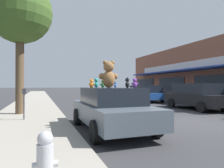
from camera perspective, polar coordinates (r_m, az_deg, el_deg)
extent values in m
plane|color=#333335|center=(9.03, 21.27, -10.07)|extent=(260.00, 260.00, 0.00)
cube|color=gray|center=(6.87, -24.06, -12.64)|extent=(3.14, 90.00, 0.12)
cube|color=navy|center=(18.30, 25.43, 4.14)|extent=(1.57, 24.47, 0.12)
cube|color=silver|center=(18.88, 27.00, 5.68)|extent=(0.08, 23.30, 0.70)
cube|color=black|center=(18.78, 27.04, -0.72)|extent=(0.06, 4.43, 2.00)
cube|color=black|center=(23.15, 16.44, -0.67)|extent=(0.06, 4.43, 2.00)
cube|color=black|center=(28.05, 9.37, -0.63)|extent=(0.06, 4.43, 2.00)
cube|color=#4C5660|center=(6.83, -0.29, -8.12)|extent=(1.86, 4.32, 0.58)
cube|color=black|center=(6.78, -0.29, -3.38)|extent=(1.64, 2.38, 0.55)
cylinder|color=black|center=(7.93, -9.90, -9.16)|extent=(0.20, 0.62, 0.62)
cylinder|color=black|center=(8.44, 2.51, -8.64)|extent=(0.20, 0.62, 0.62)
cylinder|color=black|center=(5.36, -4.78, -13.45)|extent=(0.20, 0.62, 0.62)
cylinder|color=black|center=(6.08, 12.40, -11.87)|extent=(0.20, 0.62, 0.62)
ellipsoid|color=olive|center=(6.93, -0.96, 1.38)|extent=(0.47, 0.41, 0.59)
sphere|color=olive|center=(6.96, -0.96, 4.95)|extent=(0.39, 0.39, 0.37)
sphere|color=olive|center=(7.01, 0.10, 6.10)|extent=(0.17, 0.17, 0.16)
sphere|color=olive|center=(6.94, -2.03, 6.17)|extent=(0.17, 0.17, 0.16)
sphere|color=tan|center=(7.11, -1.30, 4.66)|extent=(0.15, 0.15, 0.14)
sphere|color=olive|center=(7.04, 0.82, 2.20)|extent=(0.23, 0.23, 0.22)
sphere|color=olive|center=(6.91, -2.93, 2.24)|extent=(0.23, 0.23, 0.22)
ellipsoid|color=purple|center=(6.56, 6.52, -0.22)|extent=(0.19, 0.19, 0.20)
sphere|color=purple|center=(6.56, 6.52, 1.04)|extent=(0.17, 0.17, 0.12)
sphere|color=purple|center=(6.56, 6.91, 1.47)|extent=(0.07, 0.07, 0.05)
sphere|color=purple|center=(6.57, 6.13, 1.47)|extent=(0.07, 0.07, 0.05)
sphere|color=#BA67ED|center=(6.61, 6.54, 0.97)|extent=(0.06, 0.06, 0.05)
sphere|color=purple|center=(6.57, 7.21, 0.08)|extent=(0.10, 0.10, 0.07)
sphere|color=purple|center=(6.58, 5.84, 0.08)|extent=(0.10, 0.10, 0.07)
ellipsoid|color=blue|center=(7.56, 0.95, -0.48)|extent=(0.14, 0.13, 0.14)
sphere|color=blue|center=(7.56, 0.95, 0.28)|extent=(0.12, 0.12, 0.09)
sphere|color=blue|center=(7.59, 1.05, 0.53)|extent=(0.05, 0.05, 0.04)
sphere|color=blue|center=(7.54, 0.84, 0.53)|extent=(0.05, 0.05, 0.04)
sphere|color=#548DFF|center=(7.58, 0.70, 0.24)|extent=(0.05, 0.05, 0.03)
sphere|color=blue|center=(7.61, 1.08, -0.30)|extent=(0.07, 0.07, 0.05)
sphere|color=blue|center=(7.52, 0.71, -0.30)|extent=(0.07, 0.07, 0.05)
ellipsoid|color=black|center=(6.31, 4.42, -0.18)|extent=(0.18, 0.20, 0.20)
sphere|color=black|center=(6.31, 4.41, 1.18)|extent=(0.17, 0.17, 0.13)
sphere|color=black|center=(6.36, 4.41, 1.63)|extent=(0.07, 0.07, 0.05)
sphere|color=black|center=(6.26, 4.42, 1.66)|extent=(0.07, 0.07, 0.05)
sphere|color=#3A3A3D|center=(6.31, 3.92, 1.11)|extent=(0.06, 0.06, 0.05)
sphere|color=black|center=(6.39, 4.30, 0.13)|extent=(0.10, 0.10, 0.07)
sphere|color=black|center=(6.22, 4.32, 0.15)|extent=(0.10, 0.10, 0.07)
ellipsoid|color=green|center=(7.26, -2.64, -0.34)|extent=(0.14, 0.12, 0.17)
sphere|color=green|center=(7.26, -2.64, 0.65)|extent=(0.12, 0.12, 0.11)
sphere|color=green|center=(7.27, -2.34, 0.98)|extent=(0.05, 0.05, 0.05)
sphere|color=green|center=(7.25, -2.94, 0.99)|extent=(0.05, 0.05, 0.05)
sphere|color=#5ADA6D|center=(7.30, -2.72, 0.59)|extent=(0.04, 0.04, 0.04)
sphere|color=green|center=(7.28, -2.13, -0.11)|extent=(0.07, 0.07, 0.06)
sphere|color=green|center=(7.25, -3.18, -0.11)|extent=(0.07, 0.07, 0.06)
ellipsoid|color=orange|center=(6.63, -5.89, -0.29)|extent=(0.18, 0.18, 0.18)
sphere|color=orange|center=(6.63, -5.89, 0.88)|extent=(0.16, 0.16, 0.12)
sphere|color=orange|center=(6.62, -5.57, 1.27)|extent=(0.07, 0.07, 0.05)
sphere|color=orange|center=(6.65, -6.21, 1.26)|extent=(0.07, 0.07, 0.05)
sphere|color=#FFBA41|center=(6.68, -5.70, 0.81)|extent=(0.06, 0.06, 0.04)
sphere|color=orange|center=(6.61, -5.28, -0.01)|extent=(0.09, 0.09, 0.07)
sphere|color=orange|center=(6.68, -6.41, -0.01)|extent=(0.09, 0.09, 0.07)
ellipsoid|color=teal|center=(7.62, -4.50, -0.16)|extent=(0.22, 0.20, 0.22)
sphere|color=teal|center=(7.62, -4.50, 1.05)|extent=(0.19, 0.19, 0.14)
sphere|color=teal|center=(7.66, -4.23, 1.45)|extent=(0.08, 0.08, 0.06)
sphere|color=teal|center=(7.59, -4.77, 1.47)|extent=(0.08, 0.08, 0.06)
sphere|color=#47CDC6|center=(7.67, -4.80, 0.98)|extent=(0.07, 0.07, 0.05)
sphere|color=teal|center=(7.69, -4.09, 0.12)|extent=(0.11, 0.11, 0.08)
sphere|color=teal|center=(7.57, -5.05, 0.13)|extent=(0.11, 0.11, 0.08)
cube|color=black|center=(13.76, 22.85, -4.03)|extent=(1.78, 4.34, 0.66)
cube|color=black|center=(13.73, 22.85, -1.24)|extent=(1.57, 2.75, 0.68)
cylinder|color=black|center=(14.26, 16.57, -5.24)|extent=(0.20, 0.62, 0.62)
cylinder|color=black|center=(15.36, 21.83, -4.88)|extent=(0.20, 0.62, 0.62)
cylinder|color=black|center=(12.21, 24.15, -6.04)|extent=(0.20, 0.62, 0.62)
cube|color=#1E4793|center=(19.00, 9.50, -3.22)|extent=(1.94, 4.67, 0.54)
cube|color=black|center=(18.98, 9.50, -1.41)|extent=(1.71, 3.29, 0.66)
cylinder|color=black|center=(19.86, 5.05, -3.88)|extent=(0.20, 0.62, 0.62)
cylinder|color=black|center=(20.73, 9.83, -3.73)|extent=(0.20, 0.62, 0.62)
cylinder|color=black|center=(17.29, 9.12, -4.40)|extent=(0.20, 0.62, 0.62)
cylinder|color=black|center=(18.28, 14.34, -4.17)|extent=(0.20, 0.62, 0.62)
cylinder|color=brown|center=(10.88, -24.85, 2.09)|extent=(0.40, 0.40, 3.73)
sphere|color=#3D5B23|center=(11.47, -24.80, 18.27)|extent=(3.14, 3.14, 3.14)
cylinder|color=#B2B2B7|center=(3.02, -18.56, -21.57)|extent=(0.22, 0.22, 0.62)
sphere|color=#B2B2B7|center=(2.90, -18.55, -14.64)|extent=(0.21, 0.21, 0.21)
cylinder|color=#B2B2B7|center=(3.01, -20.92, -21.02)|extent=(0.10, 0.09, 0.09)
cylinder|color=#B2B2B7|center=(3.01, -16.21, -20.99)|extent=(0.10, 0.09, 0.09)
cylinder|color=#4C4C51|center=(8.99, -23.84, -5.95)|extent=(0.06, 0.06, 1.05)
cube|color=#2D2D33|center=(8.95, -23.83, -1.90)|extent=(0.14, 0.10, 0.22)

